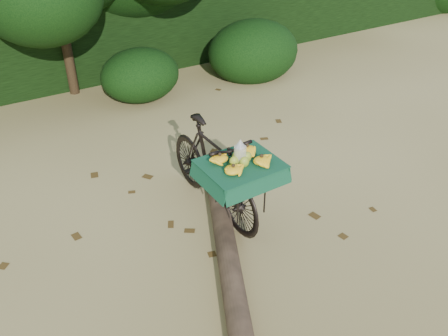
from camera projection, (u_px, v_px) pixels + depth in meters
ground at (169, 270)px, 5.21m from camera, size 80.00×80.00×0.00m
vendor_bicycle at (213, 169)px, 5.83m from camera, size 0.87×1.99×1.20m
fallen_log at (229, 265)px, 5.11m from camera, size 1.63×3.15×0.24m
hedge_backdrop at (27, 38)px, 9.26m from camera, size 26.00×1.80×1.80m
bush_clumps at (87, 89)px, 8.28m from camera, size 8.80×1.70×0.90m
leaf_litter at (145, 237)px, 5.68m from camera, size 7.00×7.30×0.01m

